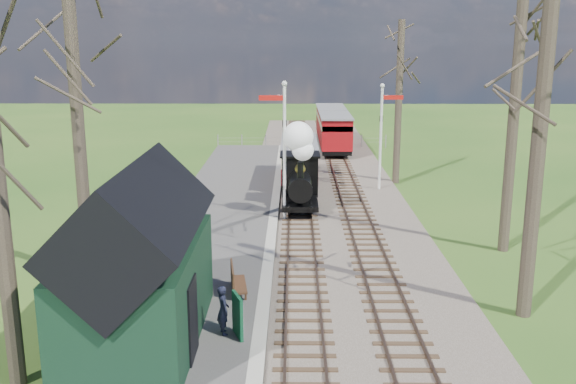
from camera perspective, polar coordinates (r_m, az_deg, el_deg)
name	(u,v)px	position (r m, az deg, el deg)	size (l,w,h in m)	color
distant_hills	(307,239)	(79.78, 1.73, -4.22)	(114.40, 48.00, 22.02)	#385B23
ballast_bed	(323,190)	(34.60, 3.15, 0.20)	(8.00, 60.00, 0.10)	brown
track_near	(299,189)	(34.55, 1.00, 0.29)	(1.60, 60.00, 0.15)	brown
track_far	(347,189)	(34.67, 5.30, 0.28)	(1.60, 60.00, 0.15)	brown
platform	(217,232)	(27.01, -6.33, -3.55)	(5.00, 44.00, 0.20)	#474442
coping_strip	(272,232)	(26.83, -1.44, -3.57)	(0.40, 44.00, 0.21)	#B2AD9E
station_shed	(139,265)	(17.12, -13.12, -6.30)	(3.25, 6.30, 4.78)	black
semaphore_near	(283,141)	(27.99, -0.46, 4.53)	(1.22, 0.24, 6.22)	silver
semaphore_far	(382,129)	(34.28, 8.39, 5.57)	(1.22, 0.24, 5.72)	silver
bare_trees	(342,122)	(21.98, 4.79, 6.23)	(15.51, 22.39, 12.00)	#382D23
fence_line	(302,141)	(48.22, 1.23, 4.58)	(12.60, 0.08, 1.00)	slate
locomotive	(300,172)	(29.68, 1.06, 1.83)	(1.71, 3.99, 4.28)	black
coach	(299,159)	(35.73, 0.99, 2.95)	(2.00, 6.85, 2.10)	black
red_carriage_a	(335,133)	(45.26, 4.21, 5.27)	(2.17, 5.38, 2.29)	black
red_carriage_b	(331,123)	(50.70, 3.82, 6.15)	(2.17, 5.38, 2.29)	black
sign_board	(238,315)	(17.41, -4.48, -10.89)	(0.36, 0.78, 1.18)	#104B2A
bench	(235,280)	(20.31, -4.70, -7.79)	(0.65, 1.58, 0.87)	#4B2D1A
person	(223,310)	(17.54, -5.79, -10.38)	(0.50, 0.33, 1.36)	black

